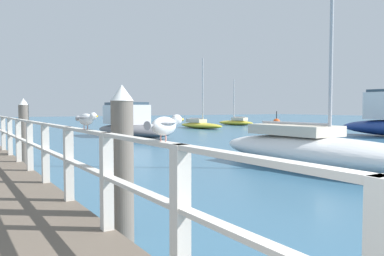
{
  "coord_description": "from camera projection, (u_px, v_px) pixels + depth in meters",
  "views": [
    {
      "loc": [
        -0.09,
        -0.07,
        1.7
      ],
      "look_at": [
        4.15,
        6.71,
        1.29
      ],
      "focal_mm": 36.35,
      "sensor_mm": 36.0,
      "label": 1
    }
  ],
  "objects": [
    {
      "name": "pier_railing",
      "position": [
        14.0,
        134.0,
        10.36
      ],
      "size": [
        0.12,
        20.96,
        1.07
      ],
      "color": "beige",
      "rests_on": "pier_deck"
    },
    {
      "name": "dock_piling_near",
      "position": [
        122.0,
        164.0,
        4.87
      ],
      "size": [
        0.29,
        0.29,
        1.99
      ],
      "color": "#6B6056",
      "rests_on": "ground_plane"
    },
    {
      "name": "dock_piling_far",
      "position": [
        24.0,
        132.0,
        11.28
      ],
      "size": [
        0.29,
        0.29,
        1.99
      ],
      "color": "#6B6056",
      "rests_on": "ground_plane"
    },
    {
      "name": "seagull_foreground",
      "position": [
        165.0,
        125.0,
        3.09
      ],
      "size": [
        0.45,
        0.25,
        0.21
      ],
      "rotation": [
        0.0,
        0.0,
        5.15
      ],
      "color": "white",
      "rests_on": "pier_railing"
    },
    {
      "name": "seagull_background",
      "position": [
        86.0,
        119.0,
        4.83
      ],
      "size": [
        0.22,
        0.47,
        0.21
      ],
      "rotation": [
        0.0,
        0.0,
        3.36
      ],
      "color": "white",
      "rests_on": "pier_railing"
    },
    {
      "name": "boat_1",
      "position": [
        130.0,
        125.0,
        23.08
      ],
      "size": [
        2.99,
        7.83,
        2.04
      ],
      "rotation": [
        0.0,
        0.0,
        0.03
      ],
      "color": "#4C4C51",
      "rests_on": "ground_plane"
    },
    {
      "name": "boat_3",
      "position": [
        236.0,
        122.0,
        38.54
      ],
      "size": [
        2.31,
        4.33,
        4.55
      ],
      "rotation": [
        0.0,
        0.0,
        0.23
      ],
      "color": "gold",
      "rests_on": "ground_plane"
    },
    {
      "name": "boat_4",
      "position": [
        200.0,
        125.0,
        32.44
      ],
      "size": [
        1.87,
        5.33,
        5.78
      ],
      "rotation": [
        0.0,
        0.0,
        3.22
      ],
      "color": "gold",
      "rests_on": "ground_plane"
    },
    {
      "name": "boat_5",
      "position": [
        317.0,
        150.0,
        11.11
      ],
      "size": [
        2.52,
        7.57,
        9.99
      ],
      "rotation": [
        0.0,
        0.0,
        3.16
      ],
      "color": "white",
      "rests_on": "ground_plane"
    },
    {
      "name": "channel_buoy",
      "position": [
        277.0,
        122.0,
        36.82
      ],
      "size": [
        0.7,
        0.7,
        1.4
      ],
      "color": "#E54C19",
      "rests_on": "ground_plane"
    }
  ]
}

